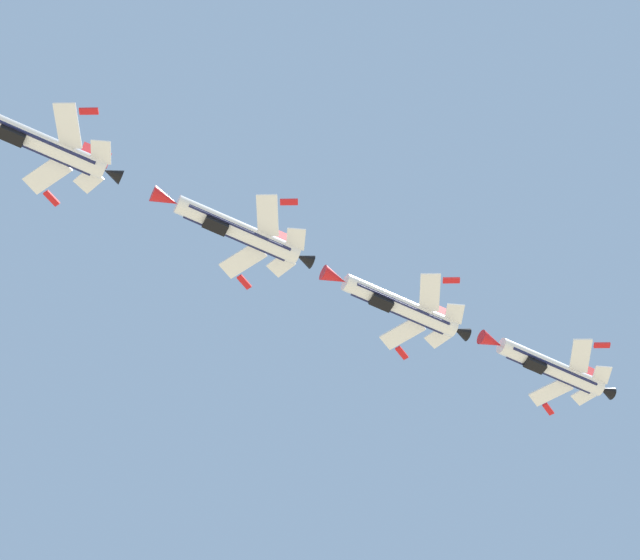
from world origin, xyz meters
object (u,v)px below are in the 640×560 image
object	(u,v)px
fighter_jet_left_wing	(235,229)
fighter_jet_right_wing	(398,305)
fighter_jet_left_outer	(549,366)
fighter_jet_lead	(35,140)

from	to	relation	value
fighter_jet_left_wing	fighter_jet_right_wing	distance (m)	17.42
fighter_jet_left_outer	fighter_jet_left_wing	bearing A→B (deg)	91.71
fighter_jet_lead	fighter_jet_left_outer	bearing A→B (deg)	-88.36
fighter_jet_left_wing	fighter_jet_left_outer	bearing A→B (deg)	-88.29
fighter_jet_lead	fighter_jet_left_outer	size ratio (longest dim) A/B	1.00
fighter_jet_lead	fighter_jet_left_outer	distance (m)	54.24
fighter_jet_lead	fighter_jet_right_wing	bearing A→B (deg)	-88.06
fighter_jet_left_wing	fighter_jet_left_outer	world-z (taller)	fighter_jet_left_outer
fighter_jet_right_wing	fighter_jet_lead	bearing A→B (deg)	91.94
fighter_jet_right_wing	fighter_jet_left_outer	size ratio (longest dim) A/B	1.00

